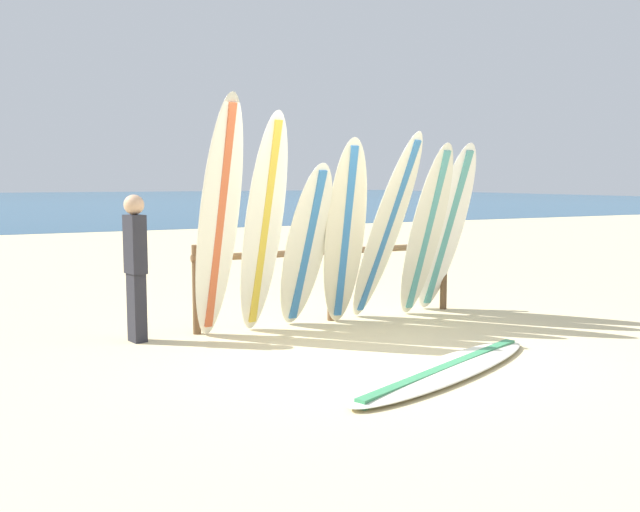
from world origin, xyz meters
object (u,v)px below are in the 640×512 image
Objects in this scene: surfboard_leaning_center_right at (386,229)px; beachgoer_standing at (136,261)px; surfboard_rack at (331,266)px; surfboard_leaning_left at (264,225)px; surfboard_leaning_far_left at (219,219)px; surfboard_leaning_right at (426,232)px; surfboard_lying_on_sand at (447,369)px; surfboard_leaning_center at (345,233)px; surfboard_leaning_far_right at (446,230)px; surfboard_leaning_center_left at (306,246)px.

surfboard_leaning_center_right is 1.45× the size of beachgoer_standing.
surfboard_rack is 1.22m from surfboard_leaning_left.
surfboard_leaning_far_left is 1.06× the size of surfboard_leaning_left.
surfboard_lying_on_sand is (-1.27, -2.14, -1.05)m from surfboard_leaning_right.
surfboard_leaning_right reaches higher than surfboard_lying_on_sand.
surfboard_leaning_center is 0.97× the size of surfboard_leaning_center_right.
surfboard_leaning_left reaches higher than surfboard_leaning_far_right.
surfboard_leaning_left reaches higher than surfboard_leaning_center.
surfboard_rack is 1.53× the size of surfboard_leaning_center_right.
surfboard_leaning_far_right is (2.53, 0.06, -0.14)m from surfboard_leaning_left.
surfboard_leaning_center is at bearing -176.66° from surfboard_leaning_far_right.
surfboard_leaning_center_right is (0.99, -0.14, 0.18)m from surfboard_leaning_center_left.
surfboard_leaning_center_right is at bearing -6.06° from surfboard_leaning_center.
surfboard_leaning_left is at bearing -173.45° from surfboard_leaning_center_left.
surfboard_leaning_center reaches higher than surfboard_rack.
surfboard_leaning_center_right reaches higher than surfboard_leaning_right.
beachgoer_standing is at bearing 173.37° from surfboard_leaning_center_left.
surfboard_leaning_far_left reaches higher than surfboard_leaning_center.
surfboard_leaning_far_left is at bearing 179.88° from surfboard_leaning_right.
surfboard_rack is 1.59m from surfboard_leaning_far_right.
surfboard_leaning_left reaches higher than beachgoer_standing.
surfboard_leaning_center is at bearing 173.94° from surfboard_leaning_center_right.
surfboard_leaning_center_right reaches higher than surfboard_rack.
surfboard_leaning_center is 1.12m from surfboard_leaning_right.
surfboard_leaning_right is (0.59, 0.01, -0.05)m from surfboard_leaning_center_right.
surfboard_rack is 2.65m from surfboard_lying_on_sand.
surfboard_rack is 1.42× the size of surfboard_leaning_left.
beachgoer_standing is (-3.47, 0.35, -0.22)m from surfboard_leaning_right.
surfboard_leaning_left reaches higher than surfboard_rack.
beachgoer_standing reaches higher than surfboard_rack.
surfboard_leaning_far_left is 3.08m from surfboard_leaning_far_right.
surfboard_leaning_far_right is (1.98, 0.00, 0.13)m from surfboard_leaning_center_left.
surfboard_leaning_far_left is 2.86m from surfboard_lying_on_sand.
surfboard_leaning_far_right is at bearing 18.01° from surfboard_leaning_right.
surfboard_leaning_far_left reaches higher than beachgoer_standing.
surfboard_leaning_left is at bearing 178.54° from surfboard_leaning_center.
surfboard_leaning_far_left is at bearing -173.36° from surfboard_leaning_center_left.
surfboard_lying_on_sand is at bearing -82.34° from surfboard_leaning_center_left.
surfboard_leaning_center reaches higher than beachgoer_standing.
surfboard_leaning_far_left is 1.36× the size of surfboard_leaning_center_left.
surfboard_leaning_left is 1.13× the size of surfboard_leaning_right.
surfboard_leaning_center_right is (1.54, -0.08, -0.09)m from surfboard_leaning_left.
surfboard_rack reaches higher than surfboard_lying_on_sand.
surfboard_leaning_center_left is 1.02m from surfboard_leaning_center_right.
surfboard_leaning_far_right is (0.99, 0.14, -0.05)m from surfboard_leaning_center_right.
surfboard_leaning_center_left reaches higher than surfboard_lying_on_sand.
surfboard_leaning_right is (2.66, -0.01, -0.22)m from surfboard_leaning_far_left.
beachgoer_standing is at bearing 172.54° from surfboard_leaning_center.
surfboard_leaning_center is at bearing -10.82° from surfboard_leaning_center_left.
surfboard_leaning_center_left is 1.91m from beachgoer_standing.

